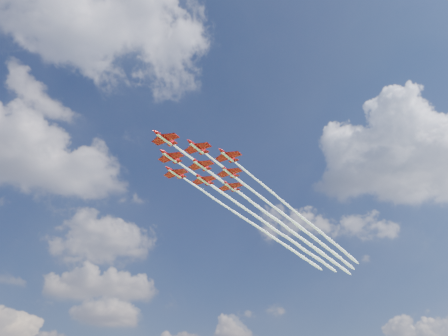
{
  "coord_description": "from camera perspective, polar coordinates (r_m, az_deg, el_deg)",
  "views": [
    {
      "loc": [
        -56.98,
        -141.99,
        4.0
      ],
      "look_at": [
        3.46,
        -7.5,
        86.93
      ],
      "focal_mm": 35.0,
      "sensor_mm": 36.0,
      "label": 1
    }
  ],
  "objects": [
    {
      "name": "jet_row2_starb",
      "position": [
        217.9,
        4.8,
        -6.7
      ],
      "size": [
        126.56,
        85.15,
        2.9
      ],
      "rotation": [
        0.0,
        0.0,
        0.58
      ],
      "color": "#A8090B"
    },
    {
      "name": "jet_row4_port",
      "position": [
        231.65,
        10.09,
        -7.75
      ],
      "size": [
        126.56,
        85.15,
        2.9
      ],
      "rotation": [
        0.0,
        0.0,
        0.58
      ],
      "color": "#A8090B"
    },
    {
      "name": "jet_lead",
      "position": [
        206.38,
        4.88,
        -5.36
      ],
      "size": [
        126.56,
        85.15,
        2.9
      ],
      "rotation": [
        0.0,
        0.0,
        0.58
      ],
      "color": "#A8090B"
    },
    {
      "name": "jet_row3_starb",
      "position": [
        229.53,
        4.72,
        -7.9
      ],
      "size": [
        126.56,
        85.15,
        2.9
      ],
      "rotation": [
        0.0,
        0.0,
        0.58
      ],
      "color": "#A8090B"
    },
    {
      "name": "jet_row3_port",
      "position": [
        220.11,
        10.44,
        -6.54
      ],
      "size": [
        126.56,
        85.15,
        2.9
      ],
      "rotation": [
        0.0,
        0.0,
        0.58
      ],
      "color": "#A8090B"
    },
    {
      "name": "jet_tail",
      "position": [
        243.29,
        9.78,
        -8.84
      ],
      "size": [
        126.56,
        85.15,
        2.9
      ],
      "rotation": [
        0.0,
        0.0,
        0.58
      ],
      "color": "#A8090B"
    },
    {
      "name": "jet_row3_centre",
      "position": [
        224.53,
        7.52,
        -7.25
      ],
      "size": [
        126.56,
        85.15,
        2.9
      ],
      "rotation": [
        0.0,
        0.0,
        0.58
      ],
      "color": "#A8090B"
    },
    {
      "name": "jet_row2_port",
      "position": [
        212.98,
        7.74,
        -5.98
      ],
      "size": [
        126.56,
        85.15,
        2.9
      ],
      "rotation": [
        0.0,
        0.0,
        0.58
      ],
      "color": "#A8090B"
    },
    {
      "name": "jet_row4_starb",
      "position": [
        236.18,
        7.32,
        -8.39
      ],
      "size": [
        126.56,
        85.15,
        2.9
      ],
      "rotation": [
        0.0,
        0.0,
        0.58
      ],
      "color": "#A8090B"
    }
  ]
}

